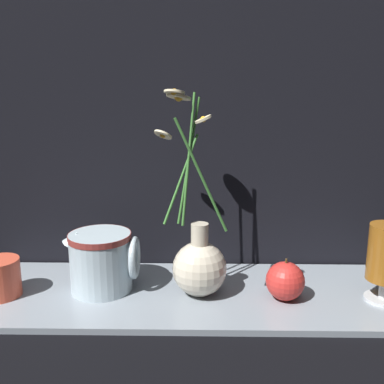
{
  "coord_description": "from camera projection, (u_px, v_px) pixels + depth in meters",
  "views": [
    {
      "loc": [
        0.02,
        -0.8,
        0.4
      ],
      "look_at": [
        0.01,
        0.0,
        0.22
      ],
      "focal_mm": 40.0,
      "sensor_mm": 36.0,
      "label": 1
    }
  ],
  "objects": [
    {
      "name": "ground_plane",
      "position": [
        189.0,
        297.0,
        0.87
      ],
      "size": [
        6.0,
        6.0,
        0.0
      ],
      "primitive_type": "plane",
      "color": "black"
    },
    {
      "name": "shelf",
      "position": [
        189.0,
        294.0,
        0.87
      ],
      "size": [
        0.87,
        0.29,
        0.01
      ],
      "color": "gray",
      "rests_on": "ground_plane"
    },
    {
      "name": "backdrop_wall",
      "position": [
        190.0,
        22.0,
        0.9
      ],
      "size": [
        1.37,
        0.02,
        1.1
      ],
      "color": "black",
      "rests_on": "ground_plane"
    },
    {
      "name": "vase_with_flowers",
      "position": [
        199.0,
        262.0,
        0.84
      ],
      "size": [
        0.15,
        0.19,
        0.4
      ],
      "color": "beige",
      "rests_on": "shelf"
    },
    {
      "name": "ceramic_pitcher",
      "position": [
        102.0,
        259.0,
        0.86
      ],
      "size": [
        0.15,
        0.13,
        0.13
      ],
      "color": "silver",
      "rests_on": "shelf"
    },
    {
      "name": "orange_fruit",
      "position": [
        285.0,
        281.0,
        0.83
      ],
      "size": [
        0.08,
        0.08,
        0.08
      ],
      "color": "red",
      "rests_on": "shelf"
    }
  ]
}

